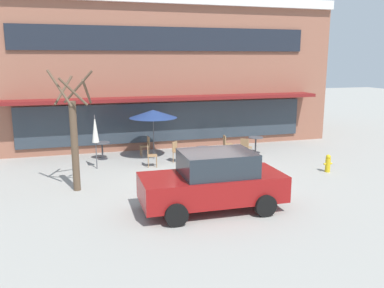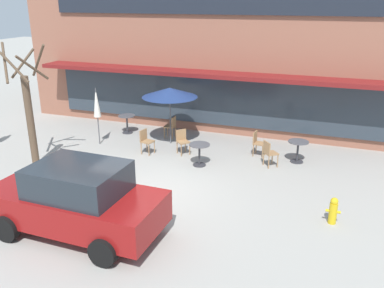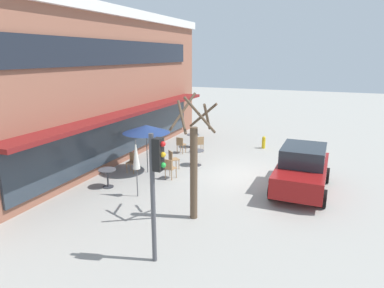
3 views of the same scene
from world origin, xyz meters
name	(u,v)px [view 1 (image 1 of 3)]	position (x,y,z in m)	size (l,w,h in m)	color
ground_plane	(207,183)	(0.00, 0.00, 0.00)	(80.00, 80.00, 0.00)	#9E9B93
building_facade	(152,71)	(0.00, 9.96, 3.68)	(17.71, 9.10, 7.37)	#935B47
cafe_table_near_wall	(256,142)	(3.73, 3.85, 0.52)	(0.70, 0.70, 0.76)	#333338
cafe_table_streetside	(204,153)	(0.66, 2.41, 0.52)	(0.70, 0.70, 0.76)	#333338
cafe_table_by_tree	(102,148)	(-3.34, 4.70, 0.52)	(0.70, 0.70, 0.76)	#333338
patio_umbrella_green_folded	(95,129)	(-3.69, 3.11, 1.63)	(0.28, 0.28, 2.20)	#4C4C51
patio_umbrella_cream_folded	(153,114)	(-1.12, 4.12, 2.02)	(2.10, 2.10, 2.20)	#4C4C51
cafe_chair_0	(177,150)	(-0.28, 3.25, 0.53)	(0.56, 0.56, 0.89)	#9E754C
cafe_chair_1	(146,145)	(-1.35, 4.76, 0.53)	(0.41, 0.41, 0.89)	#9E754C
cafe_chair_2	(246,146)	(2.88, 3.11, 0.53)	(0.56, 0.56, 0.89)	#9E754C
cafe_chair_3	(227,143)	(2.31, 3.99, 0.53)	(0.44, 0.44, 0.89)	#9E754C
cafe_chair_4	(150,154)	(-1.53, 2.80, 0.53)	(0.46, 0.46, 0.89)	#9E754C
parked_sedan	(213,181)	(-0.67, -2.55, 0.88)	(4.23, 2.07, 1.76)	maroon
street_tree	(74,136)	(-4.51, 0.48, 1.89)	(1.48, 1.49, 4.07)	brown
fire_hydrant	(328,163)	(5.04, 0.01, 0.35)	(0.36, 0.20, 0.71)	gold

